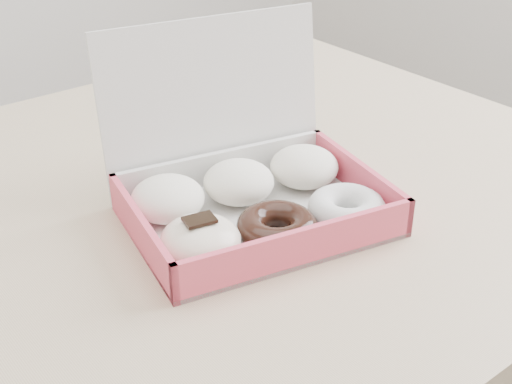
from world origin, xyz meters
TOP-DOWN VIEW (x-y plane):
  - table at (0.00, 0.00)m, footprint 1.20×0.80m
  - donut_box at (0.10, -0.08)m, footprint 0.31×0.28m

SIDE VIEW (x-z plane):
  - table at x=0.00m, z-range 0.30..1.05m
  - donut_box at x=0.10m, z-range 0.68..0.88m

